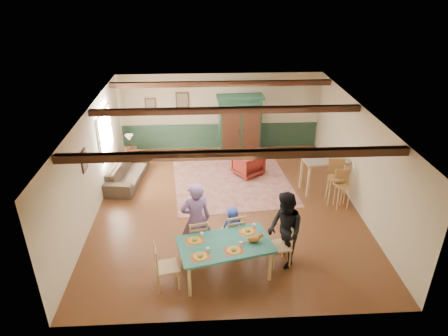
{
  "coord_description": "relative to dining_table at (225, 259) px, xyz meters",
  "views": [
    {
      "loc": [
        -0.59,
        -9.36,
        5.9
      ],
      "look_at": [
        -0.08,
        0.01,
        1.15
      ],
      "focal_mm": 32.0,
      "sensor_mm": 36.0,
      "label": 1
    }
  ],
  "objects": [
    {
      "name": "floor",
      "position": [
        0.21,
        2.75,
        -0.4
      ],
      "size": [
        8.0,
        8.0,
        0.0
      ],
      "primitive_type": "plane",
      "color": "#542C17",
      "rests_on": "ground"
    },
    {
      "name": "wall_back",
      "position": [
        0.21,
        6.75,
        0.95
      ],
      "size": [
        7.0,
        0.02,
        2.7
      ],
      "primitive_type": "cube",
      "color": "beige",
      "rests_on": "floor"
    },
    {
      "name": "wall_left",
      "position": [
        -3.29,
        2.75,
        0.95
      ],
      "size": [
        0.02,
        8.0,
        2.7
      ],
      "primitive_type": "cube",
      "color": "beige",
      "rests_on": "floor"
    },
    {
      "name": "wall_right",
      "position": [
        3.71,
        2.75,
        0.95
      ],
      "size": [
        0.02,
        8.0,
        2.7
      ],
      "primitive_type": "cube",
      "color": "beige",
      "rests_on": "floor"
    },
    {
      "name": "ceiling",
      "position": [
        0.21,
        2.75,
        2.3
      ],
      "size": [
        7.0,
        8.0,
        0.02
      ],
      "primitive_type": "cube",
      "color": "silver",
      "rests_on": "wall_back"
    },
    {
      "name": "wainscot_back",
      "position": [
        0.21,
        6.73,
        0.05
      ],
      "size": [
        6.95,
        0.03,
        0.9
      ],
      "primitive_type": "cube",
      "color": "#213D2C",
      "rests_on": "floor"
    },
    {
      "name": "ceiling_beam_front",
      "position": [
        0.21,
        0.45,
        2.21
      ],
      "size": [
        6.95,
        0.16,
        0.16
      ],
      "primitive_type": "cube",
      "color": "black",
      "rests_on": "ceiling"
    },
    {
      "name": "ceiling_beam_mid",
      "position": [
        0.21,
        3.15,
        2.21
      ],
      "size": [
        6.95,
        0.16,
        0.16
      ],
      "primitive_type": "cube",
      "color": "black",
      "rests_on": "ceiling"
    },
    {
      "name": "ceiling_beam_back",
      "position": [
        0.21,
        5.75,
        2.21
      ],
      "size": [
        6.95,
        0.16,
        0.16
      ],
      "primitive_type": "cube",
      "color": "black",
      "rests_on": "ceiling"
    },
    {
      "name": "window_left",
      "position": [
        -3.26,
        4.45,
        1.15
      ],
      "size": [
        0.06,
        1.6,
        1.3
      ],
      "primitive_type": null,
      "color": "white",
      "rests_on": "wall_left"
    },
    {
      "name": "picture_left_wall",
      "position": [
        -3.26,
        2.15,
        1.35
      ],
      "size": [
        0.04,
        0.42,
        0.52
      ],
      "primitive_type": null,
      "color": "gray",
      "rests_on": "wall_left"
    },
    {
      "name": "picture_back_a",
      "position": [
        -1.09,
        6.72,
        1.4
      ],
      "size": [
        0.45,
        0.04,
        0.55
      ],
      "primitive_type": null,
      "color": "gray",
      "rests_on": "wall_back"
    },
    {
      "name": "picture_back_b",
      "position": [
        -2.19,
        6.72,
        1.25
      ],
      "size": [
        0.38,
        0.04,
        0.48
      ],
      "primitive_type": null,
      "color": "gray",
      "rests_on": "wall_back"
    },
    {
      "name": "dining_table",
      "position": [
        0.0,
        0.0,
        0.0
      ],
      "size": [
        2.1,
        1.46,
        0.8
      ],
      "primitive_type": null,
      "rotation": [
        0.0,
        0.0,
        0.22
      ],
      "color": "#1F6452",
      "rests_on": "floor"
    },
    {
      "name": "dining_chair_far_left",
      "position": [
        -0.58,
        0.65,
        0.11
      ],
      "size": [
        0.54,
        0.56,
        1.01
      ],
      "primitive_type": null,
      "rotation": [
        0.0,
        0.0,
        3.37
      ],
      "color": "tan",
      "rests_on": "floor"
    },
    {
      "name": "dining_chair_far_right",
      "position": [
        0.24,
        0.84,
        0.11
      ],
      "size": [
        0.54,
        0.56,
        1.01
      ],
      "primitive_type": null,
      "rotation": [
        0.0,
        0.0,
        3.37
      ],
      "color": "tan",
      "rests_on": "floor"
    },
    {
      "name": "dining_chair_end_left",
      "position": [
        -1.19,
        -0.27,
        0.11
      ],
      "size": [
        0.56,
        0.54,
        1.01
      ],
      "primitive_type": null,
      "rotation": [
        0.0,
        0.0,
        1.79
      ],
      "color": "tan",
      "rests_on": "floor"
    },
    {
      "name": "dining_chair_end_right",
      "position": [
        1.19,
        0.27,
        0.11
      ],
      "size": [
        0.56,
        0.54,
        1.01
      ],
      "primitive_type": null,
      "rotation": [
        0.0,
        0.0,
        -1.35
      ],
      "color": "tan",
      "rests_on": "floor"
    },
    {
      "name": "person_man",
      "position": [
        -0.6,
        0.73,
        0.52
      ],
      "size": [
        0.75,
        0.58,
        1.83
      ],
      "primitive_type": "imported",
      "rotation": [
        0.0,
        0.0,
        3.37
      ],
      "color": "#7F5B9C",
      "rests_on": "floor"
    },
    {
      "name": "person_woman",
      "position": [
        1.29,
        0.3,
        0.48
      ],
      "size": [
        0.84,
        0.98,
        1.75
      ],
      "primitive_type": "imported",
      "rotation": [
        0.0,
        0.0,
        -1.35
      ],
      "color": "black",
      "rests_on": "floor"
    },
    {
      "name": "person_child",
      "position": [
        0.23,
        0.92,
        0.14
      ],
      "size": [
        0.58,
        0.45,
        1.07
      ],
      "primitive_type": "imported",
      "rotation": [
        0.0,
        0.0,
        3.37
      ],
      "color": "#2A43AA",
      "rests_on": "floor"
    },
    {
      "name": "cat",
      "position": [
        0.59,
        0.03,
        0.49
      ],
      "size": [
        0.41,
        0.23,
        0.19
      ],
      "primitive_type": null,
      "rotation": [
        0.0,
        0.0,
        0.22
      ],
      "color": "#C56322",
      "rests_on": "dining_table"
    },
    {
      "name": "place_setting_near_left",
      "position": [
        -0.51,
        -0.39,
        0.45
      ],
      "size": [
        0.49,
        0.41,
        0.11
      ],
      "primitive_type": null,
      "rotation": [
        0.0,
        0.0,
        0.22
      ],
      "color": "gold",
      "rests_on": "dining_table"
    },
    {
      "name": "place_setting_near_center",
      "position": [
        0.16,
        -0.24,
        0.45
      ],
      "size": [
        0.49,
        0.41,
        0.11
      ],
      "primitive_type": null,
      "rotation": [
        0.0,
        0.0,
        0.22
      ],
      "color": "gold",
      "rests_on": "dining_table"
    },
    {
      "name": "place_setting_far_left",
      "position": [
        -0.63,
        0.13,
        0.45
      ],
      "size": [
        0.49,
        0.41,
        0.11
      ],
      "primitive_type": null,
      "rotation": [
        0.0,
        0.0,
        0.22
      ],
      "color": "gold",
      "rests_on": "dining_table"
    },
    {
      "name": "place_setting_far_right",
      "position": [
        0.51,
        0.39,
        0.45
      ],
      "size": [
        0.49,
        0.41,
        0.11
      ],
      "primitive_type": null,
      "rotation": [
        0.0,
        0.0,
        0.22
      ],
      "color": "gold",
      "rests_on": "dining_table"
    },
    {
      "name": "area_rug",
      "position": [
        0.41,
        4.39,
        -0.39
      ],
      "size": [
        3.84,
        4.42,
        0.01
      ],
      "primitive_type": "cube",
      "rotation": [
        0.0,
        0.0,
        0.1
      ],
      "color": "#C4A98E",
      "rests_on": "floor"
    },
    {
      "name": "armoire",
      "position": [
        0.83,
        5.96,
        0.68
      ],
      "size": [
        1.56,
        0.7,
        2.16
      ],
      "primitive_type": "cube",
      "rotation": [
        0.0,
        0.0,
        0.06
      ],
      "color": "#143221",
      "rests_on": "floor"
    },
    {
      "name": "armchair",
      "position": [
        0.98,
        4.56,
        -0.03
      ],
      "size": [
        1.1,
        1.1,
        0.73
      ],
      "primitive_type": "imported",
      "rotation": [
        0.0,
        0.0,
        -2.57
      ],
      "color": "#561311",
      "rests_on": "floor"
    },
    {
      "name": "sofa",
      "position": [
        -2.74,
        4.25,
        -0.09
      ],
      "size": [
        1.09,
        2.19,
        0.61
      ],
      "primitive_type": "imported",
      "rotation": [
        0.0,
        0.0,
        1.44
      ],
      "color": "#3E3327",
      "rests_on": "floor"
    },
    {
      "name": "end_table",
      "position": [
        -2.83,
        5.62,
        -0.14
      ],
      "size": [
        0.47,
        0.47,
        0.52
      ],
      "primitive_type": null,
      "rotation": [
        0.0,
        0.0,
        0.12
      ],
      "color": "black",
      "rests_on": "floor"
    },
    {
      "name": "table_lamp",
      "position": [
        -2.83,
        5.62,
        0.36
      ],
      "size": [
        0.27,
        0.27,
        0.48
      ],
      "primitive_type": null,
      "rotation": [
        0.0,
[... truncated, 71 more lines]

